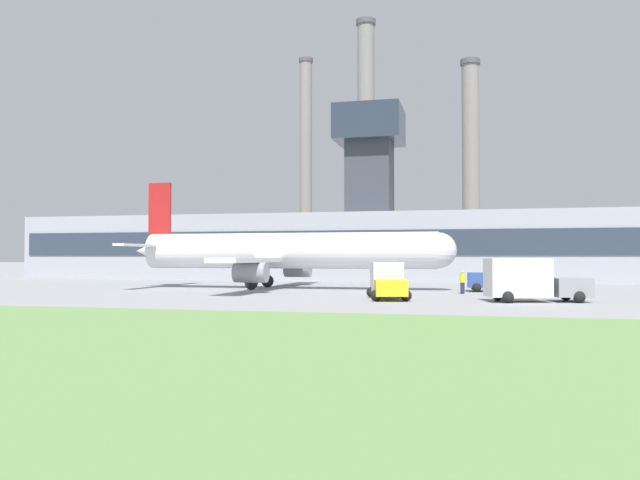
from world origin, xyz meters
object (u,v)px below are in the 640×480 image
at_px(pushback_tug, 494,280).
at_px(ground_crew_person, 462,282).
at_px(baggage_truck, 387,281).
at_px(fuel_truck, 530,281).
at_px(airplane, 283,252).

xyz_separation_m(pushback_tug, ground_crew_person, (-2.35, -3.57, -0.03)).
height_order(pushback_tug, baggage_truck, baggage_truck).
bearing_deg(fuel_truck, pushback_tug, 98.69).
bearing_deg(airplane, baggage_truck, -45.73).
height_order(airplane, pushback_tug, airplane).
distance_m(baggage_truck, ground_crew_person, 8.07).
xyz_separation_m(airplane, ground_crew_person, (14.76, -3.79, -2.23)).
height_order(baggage_truck, ground_crew_person, baggage_truck).
height_order(baggage_truck, fuel_truck, fuel_truck).
relative_size(airplane, baggage_truck, 5.30).
distance_m(pushback_tug, baggage_truck, 12.34).
bearing_deg(airplane, fuel_truck, -30.39).
bearing_deg(baggage_truck, ground_crew_person, 55.14).
relative_size(baggage_truck, ground_crew_person, 3.12).
bearing_deg(pushback_tug, fuel_truck, -81.31).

